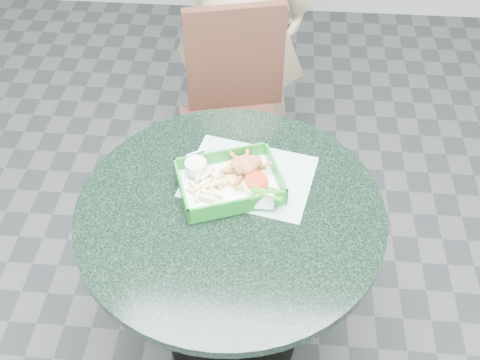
# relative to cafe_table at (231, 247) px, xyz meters

# --- Properties ---
(floor) EXTENTS (4.00, 5.00, 0.02)m
(floor) POSITION_rel_cafe_table_xyz_m (0.00, 0.00, -0.58)
(floor) COLOR #303335
(floor) RESTS_ON ground
(cafe_table) EXTENTS (0.90, 0.90, 0.75)m
(cafe_table) POSITION_rel_cafe_table_xyz_m (0.00, 0.00, 0.00)
(cafe_table) COLOR black
(cafe_table) RESTS_ON floor
(dining_chair) EXTENTS (0.40, 0.40, 0.93)m
(dining_chair) POSITION_rel_cafe_table_xyz_m (-0.06, 0.75, -0.05)
(dining_chair) COLOR #412516
(dining_chair) RESTS_ON floor
(placemat) EXTENTS (0.42, 0.35, 0.00)m
(placemat) POSITION_rel_cafe_table_xyz_m (0.05, 0.13, 0.17)
(placemat) COLOR #8AC0B7
(placemat) RESTS_ON cafe_table
(food_basket) EXTENTS (0.29, 0.21, 0.06)m
(food_basket) POSITION_rel_cafe_table_xyz_m (-0.01, 0.07, 0.19)
(food_basket) COLOR #187923
(food_basket) RESTS_ON placemat
(crab_sandwich) EXTENTS (0.13, 0.13, 0.08)m
(crab_sandwich) POSITION_rel_cafe_table_xyz_m (0.05, 0.10, 0.22)
(crab_sandwich) COLOR tan
(crab_sandwich) RESTS_ON food_basket
(fries_pile) EXTENTS (0.12, 0.13, 0.04)m
(fries_pile) POSITION_rel_cafe_table_xyz_m (-0.08, 0.08, 0.21)
(fries_pile) COLOR #FFE7A3
(fries_pile) RESTS_ON food_basket
(sauce_ramekin) EXTENTS (0.06, 0.06, 0.04)m
(sauce_ramekin) POSITION_rel_cafe_table_xyz_m (-0.09, 0.14, 0.22)
(sauce_ramekin) COLOR white
(sauce_ramekin) RESTS_ON food_basket
(garnish_cup) EXTENTS (0.11, 0.11, 0.04)m
(garnish_cup) POSITION_rel_cafe_table_xyz_m (0.07, 0.02, 0.21)
(garnish_cup) COLOR white
(garnish_cup) RESTS_ON food_basket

